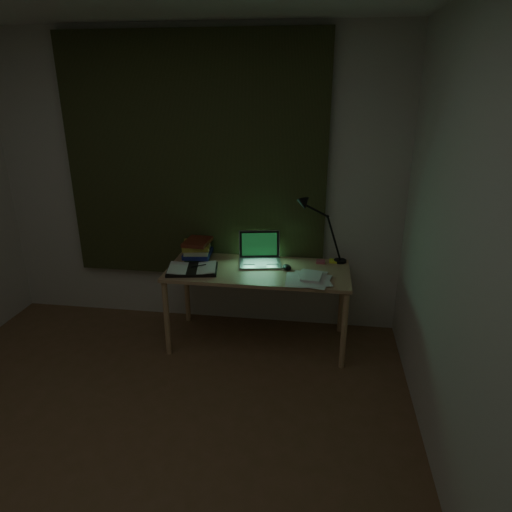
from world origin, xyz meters
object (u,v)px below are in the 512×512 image
(laptop, at_px, (260,250))
(open_textbook, at_px, (192,269))
(desk_lamp, at_px, (342,230))
(desk, at_px, (258,306))
(book_stack, at_px, (197,249))
(loose_papers, at_px, (305,276))

(laptop, distance_m, open_textbook, 0.57)
(laptop, relative_size, open_textbook, 0.99)
(open_textbook, bearing_deg, desk_lamp, 6.97)
(desk, height_order, laptop, laptop)
(desk, bearing_deg, book_stack, 162.95)
(open_textbook, bearing_deg, loose_papers, -9.93)
(desk, bearing_deg, loose_papers, -15.07)
(desk, xyz_separation_m, desk_lamp, (0.65, 0.25, 0.61))
(loose_papers, bearing_deg, desk_lamp, 52.48)
(desk, relative_size, open_textbook, 3.73)
(desk, height_order, desk_lamp, desk_lamp)
(laptop, distance_m, book_stack, 0.55)
(loose_papers, bearing_deg, laptop, 151.18)
(laptop, relative_size, desk_lamp, 0.70)
(desk, xyz_separation_m, book_stack, (-0.54, 0.17, 0.42))
(loose_papers, xyz_separation_m, desk_lamp, (0.27, 0.36, 0.27))
(desk, height_order, loose_papers, loose_papers)
(open_textbook, height_order, book_stack, book_stack)
(desk, bearing_deg, open_textbook, -168.07)
(book_stack, bearing_deg, desk, -17.05)
(loose_papers, relative_size, desk_lamp, 0.64)
(open_textbook, relative_size, desk_lamp, 0.70)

